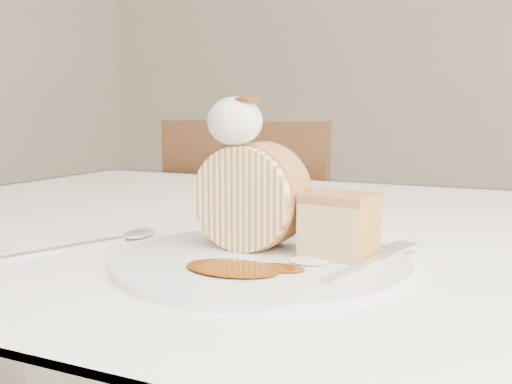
% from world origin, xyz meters
% --- Properties ---
extents(table, '(1.40, 0.90, 0.75)m').
position_xyz_m(table, '(0.00, 0.20, 0.66)').
color(table, white).
rests_on(table, ground).
extents(chair_far, '(0.42, 0.42, 0.87)m').
position_xyz_m(chair_far, '(-0.37, 0.81, 0.50)').
color(chair_far, brown).
rests_on(chair_far, ground).
extents(plate, '(0.30, 0.30, 0.01)m').
position_xyz_m(plate, '(-0.01, -0.00, 0.75)').
color(plate, white).
rests_on(plate, table).
extents(roulade_slice, '(0.10, 0.06, 0.10)m').
position_xyz_m(roulade_slice, '(-0.03, 0.03, 0.81)').
color(roulade_slice, '#FFDEB1').
rests_on(roulade_slice, plate).
extents(cake_chunk, '(0.07, 0.06, 0.05)m').
position_xyz_m(cake_chunk, '(0.06, 0.03, 0.78)').
color(cake_chunk, '#AF6E42').
rests_on(cake_chunk, plate).
extents(whipped_cream, '(0.05, 0.05, 0.05)m').
position_xyz_m(whipped_cream, '(-0.04, 0.01, 0.88)').
color(whipped_cream, silver).
rests_on(whipped_cream, roulade_slice).
extents(caramel_drizzle, '(0.03, 0.02, 0.01)m').
position_xyz_m(caramel_drizzle, '(-0.02, 0.01, 0.91)').
color(caramel_drizzle, '#682C04').
rests_on(caramel_drizzle, whipped_cream).
extents(caramel_pool, '(0.09, 0.07, 0.00)m').
position_xyz_m(caramel_pool, '(-0.01, -0.05, 0.76)').
color(caramel_pool, '#682C04').
rests_on(caramel_pool, plate).
extents(fork, '(0.06, 0.16, 0.00)m').
position_xyz_m(fork, '(0.09, -0.00, 0.76)').
color(fork, silver).
rests_on(fork, plate).
extents(spoon, '(0.08, 0.17, 0.00)m').
position_xyz_m(spoon, '(-0.21, -0.04, 0.75)').
color(spoon, silver).
rests_on(spoon, table).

